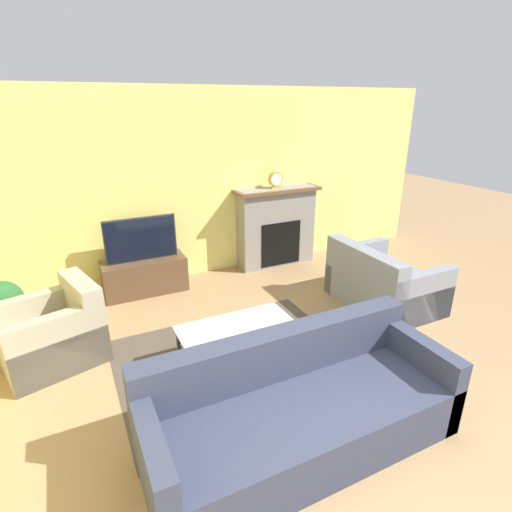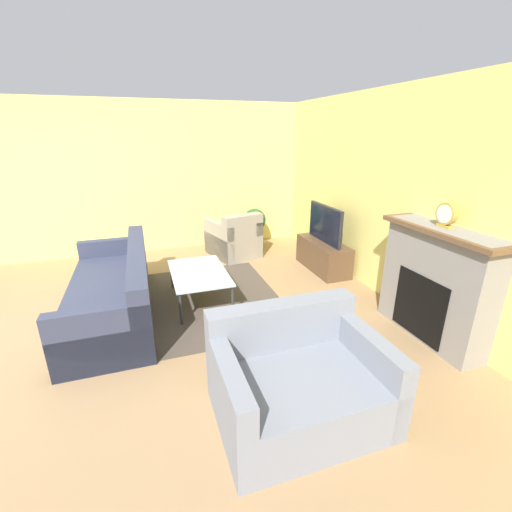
{
  "view_description": "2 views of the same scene",
  "coord_description": "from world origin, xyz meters",
  "px_view_note": "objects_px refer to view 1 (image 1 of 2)",
  "views": [
    {
      "loc": [
        -1.59,
        -1.25,
        2.49
      ],
      "look_at": [
        0.27,
        2.54,
        0.85
      ],
      "focal_mm": 28.0,
      "sensor_mm": 36.0,
      "label": 1
    },
    {
      "loc": [
        3.92,
        1.2,
        2.15
      ],
      "look_at": [
        0.02,
        2.52,
        0.66
      ],
      "focal_mm": 24.0,
      "sensor_mm": 36.0,
      "label": 2
    }
  ],
  "objects_px": {
    "tv": "(141,239)",
    "couch_loveseat": "(382,284)",
    "couch_sectional": "(299,410)",
    "armchair_by_window": "(55,335)",
    "coffee_table": "(240,333)",
    "mantel_clock": "(276,180)",
    "potted_plant": "(3,306)"
  },
  "relations": [
    {
      "from": "couch_sectional",
      "to": "couch_loveseat",
      "type": "distance_m",
      "value": 2.61
    },
    {
      "from": "tv",
      "to": "armchair_by_window",
      "type": "relative_size",
      "value": 0.89
    },
    {
      "from": "potted_plant",
      "to": "mantel_clock",
      "type": "distance_m",
      "value": 3.9
    },
    {
      "from": "tv",
      "to": "armchair_by_window",
      "type": "xyz_separation_m",
      "value": [
        -1.13,
        -1.21,
        -0.48
      ]
    },
    {
      "from": "couch_sectional",
      "to": "couch_loveseat",
      "type": "relative_size",
      "value": 1.84
    },
    {
      "from": "couch_sectional",
      "to": "armchair_by_window",
      "type": "distance_m",
      "value": 2.56
    },
    {
      "from": "mantel_clock",
      "to": "tv",
      "type": "bearing_deg",
      "value": -176.31
    },
    {
      "from": "mantel_clock",
      "to": "armchair_by_window",
      "type": "bearing_deg",
      "value": -157.43
    },
    {
      "from": "potted_plant",
      "to": "couch_loveseat",
      "type": "bearing_deg",
      "value": -14.0
    },
    {
      "from": "armchair_by_window",
      "to": "mantel_clock",
      "type": "relative_size",
      "value": 4.2
    },
    {
      "from": "coffee_table",
      "to": "mantel_clock",
      "type": "relative_size",
      "value": 4.54
    },
    {
      "from": "couch_sectional",
      "to": "coffee_table",
      "type": "distance_m",
      "value": 1.05
    },
    {
      "from": "coffee_table",
      "to": "tv",
      "type": "bearing_deg",
      "value": 103.01
    },
    {
      "from": "couch_sectional",
      "to": "mantel_clock",
      "type": "bearing_deg",
      "value": 64.36
    },
    {
      "from": "coffee_table",
      "to": "armchair_by_window",
      "type": "bearing_deg",
      "value": 150.57
    },
    {
      "from": "coffee_table",
      "to": "couch_sectional",
      "type": "bearing_deg",
      "value": -88.43
    },
    {
      "from": "couch_sectional",
      "to": "tv",
      "type": "bearing_deg",
      "value": 99.3
    },
    {
      "from": "couch_sectional",
      "to": "armchair_by_window",
      "type": "height_order",
      "value": "same"
    },
    {
      "from": "armchair_by_window",
      "to": "tv",
      "type": "bearing_deg",
      "value": 121.59
    },
    {
      "from": "tv",
      "to": "couch_loveseat",
      "type": "distance_m",
      "value": 3.23
    },
    {
      "from": "tv",
      "to": "couch_loveseat",
      "type": "relative_size",
      "value": 0.73
    },
    {
      "from": "mantel_clock",
      "to": "couch_loveseat",
      "type": "bearing_deg",
      "value": -72.75
    },
    {
      "from": "mantel_clock",
      "to": "couch_sectional",
      "type": "bearing_deg",
      "value": -115.64
    },
    {
      "from": "couch_loveseat",
      "to": "coffee_table",
      "type": "height_order",
      "value": "couch_loveseat"
    },
    {
      "from": "couch_loveseat",
      "to": "potted_plant",
      "type": "height_order",
      "value": "couch_loveseat"
    },
    {
      "from": "armchair_by_window",
      "to": "couch_sectional",
      "type": "bearing_deg",
      "value": 24.71
    },
    {
      "from": "tv",
      "to": "coffee_table",
      "type": "relative_size",
      "value": 0.82
    },
    {
      "from": "armchair_by_window",
      "to": "coffee_table",
      "type": "distance_m",
      "value": 1.86
    },
    {
      "from": "couch_loveseat",
      "to": "armchair_by_window",
      "type": "bearing_deg",
      "value": 82.38
    },
    {
      "from": "armchair_by_window",
      "to": "coffee_table",
      "type": "xyz_separation_m",
      "value": [
        1.62,
        -0.91,
        0.09
      ]
    },
    {
      "from": "tv",
      "to": "couch_loveseat",
      "type": "bearing_deg",
      "value": -32.66
    },
    {
      "from": "couch_loveseat",
      "to": "mantel_clock",
      "type": "relative_size",
      "value": 5.12
    }
  ]
}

